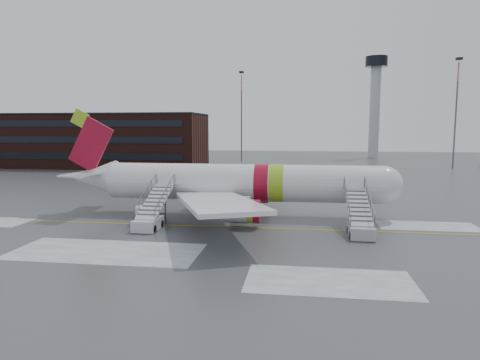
# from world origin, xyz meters

# --- Properties ---
(ground) EXTENTS (260.00, 260.00, 0.00)m
(ground) POSITION_xyz_m (0.00, 0.00, 0.00)
(ground) COLOR #494C4F
(ground) RESTS_ON ground
(airliner) EXTENTS (35.03, 32.97, 11.18)m
(airliner) POSITION_xyz_m (1.35, 4.27, 3.42)
(airliner) COLOR white
(airliner) RESTS_ON ground
(airstair_fwd) EXTENTS (2.05, 7.70, 3.48)m
(airstair_fwd) POSITION_xyz_m (13.28, -2.27, 1.06)
(airstair_fwd) COLOR #A5A7AC
(airstair_fwd) RESTS_ON ground
(airstair_aft) EXTENTS (2.05, 7.70, 3.48)m
(airstair_aft) POSITION_xyz_m (-5.30, -2.27, 1.06)
(airstair_aft) COLOR silver
(airstair_aft) RESTS_ON ground
(pushback_tug) EXTENTS (3.24, 2.74, 1.68)m
(pushback_tug) POSITION_xyz_m (-6.16, -0.68, 0.74)
(pushback_tug) COLOR black
(pushback_tug) RESTS_ON ground
(terminal_building) EXTENTS (62.00, 16.11, 12.30)m
(terminal_building) POSITION_xyz_m (-45.00, 54.98, 6.20)
(terminal_building) COLOR #3F1E16
(terminal_building) RESTS_ON ground
(control_tower) EXTENTS (6.40, 6.40, 30.00)m
(control_tower) POSITION_xyz_m (30.00, 95.00, 18.75)
(control_tower) COLOR #B2B5BA
(control_tower) RESTS_ON ground
(light_mast_far_ne) EXTENTS (1.20, 1.20, 24.25)m
(light_mast_far_ne) POSITION_xyz_m (42.00, 62.00, 13.84)
(light_mast_far_ne) COLOR #595B60
(light_mast_far_ne) RESTS_ON ground
(light_mast_far_n) EXTENTS (1.20, 1.20, 24.25)m
(light_mast_far_n) POSITION_xyz_m (-8.00, 78.00, 13.84)
(light_mast_far_n) COLOR #595B60
(light_mast_far_n) RESTS_ON ground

